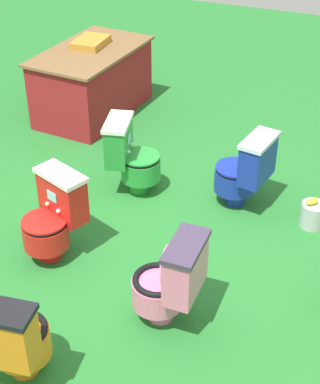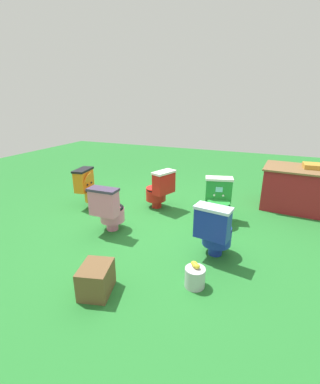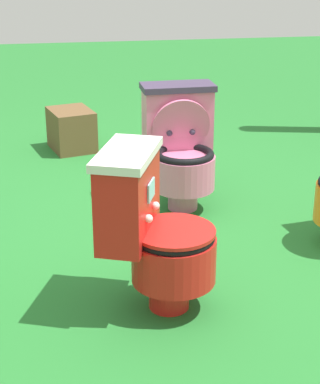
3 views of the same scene
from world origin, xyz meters
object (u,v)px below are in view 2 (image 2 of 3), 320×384
(toilet_orange, at_px, (90,188))
(lemon_bucket, at_px, (195,277))
(toilet_pink, at_px, (109,209))
(vendor_table, at_px, (306,189))
(toilet_blue, at_px, (215,230))
(toilet_green, at_px, (218,201))
(toilet_red, at_px, (159,189))
(small_crate, at_px, (96,279))

(toilet_orange, height_order, lemon_bucket, toilet_orange)
(toilet_pink, bearing_deg, vendor_table, 35.63)
(toilet_blue, xyz_separation_m, toilet_orange, (-2.46, 0.77, 0.00))
(toilet_orange, distance_m, vendor_table, 3.90)
(toilet_green, distance_m, toilet_orange, 2.32)
(toilet_pink, bearing_deg, toilet_blue, -3.67)
(toilet_red, distance_m, toilet_pink, 1.19)
(toilet_red, height_order, toilet_blue, same)
(toilet_blue, height_order, toilet_orange, same)
(toilet_green, bearing_deg, toilet_blue, 84.27)
(toilet_green, xyz_separation_m, toilet_red, (-1.10, 0.16, 0.00))
(toilet_red, bearing_deg, toilet_blue, -112.83)
(lemon_bucket, bearing_deg, toilet_blue, 84.36)
(toilet_blue, relative_size, toilet_orange, 1.00)
(toilet_pink, bearing_deg, toilet_orange, 139.80)
(toilet_orange, distance_m, small_crate, 2.42)
(toilet_green, xyz_separation_m, vendor_table, (1.35, 1.12, 0.02))
(toilet_blue, xyz_separation_m, small_crate, (-0.98, -1.13, -0.21))
(toilet_blue, bearing_deg, toilet_pink, -173.28)
(small_crate, bearing_deg, lemon_bucket, 27.84)
(toilet_orange, bearing_deg, toilet_blue, 64.54)
(lemon_bucket, bearing_deg, vendor_table, 65.90)
(toilet_green, bearing_deg, small_crate, 54.92)
(lemon_bucket, bearing_deg, toilet_pink, 154.89)
(small_crate, bearing_deg, toilet_green, 69.23)
(toilet_orange, xyz_separation_m, vendor_table, (3.65, 1.39, 0.02))
(vendor_table, bearing_deg, small_crate, -123.44)
(toilet_green, height_order, small_crate, toilet_green)
(toilet_red, relative_size, toilet_blue, 1.00)
(toilet_orange, bearing_deg, small_crate, 29.72)
(toilet_blue, relative_size, small_crate, 1.93)
(toilet_green, distance_m, toilet_pink, 1.74)
(small_crate, height_order, lemon_bucket, small_crate)
(toilet_blue, bearing_deg, lemon_bucket, -86.39)
(toilet_red, height_order, toilet_pink, same)
(toilet_pink, height_order, vendor_table, vendor_table)
(toilet_green, bearing_deg, toilet_orange, -7.54)
(toilet_green, xyz_separation_m, toilet_pink, (-1.44, -0.97, 0.00))
(toilet_green, height_order, lemon_bucket, toilet_green)
(toilet_pink, bearing_deg, toilet_green, 32.79)
(toilet_pink, distance_m, lemon_bucket, 1.71)
(vendor_table, height_order, lemon_bucket, vendor_table)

